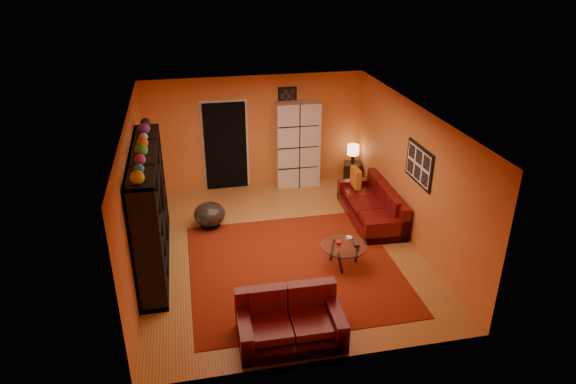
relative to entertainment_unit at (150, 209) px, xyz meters
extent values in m
plane|color=#9B6730|center=(2.27, 0.00, -1.05)|extent=(6.00, 6.00, 0.00)
plane|color=white|center=(2.27, 0.00, 1.55)|extent=(6.00, 6.00, 0.00)
plane|color=orange|center=(2.27, 3.00, 0.25)|extent=(6.00, 0.00, 6.00)
plane|color=orange|center=(2.27, -3.00, 0.25)|extent=(6.00, 0.00, 6.00)
plane|color=orange|center=(-0.23, 0.00, 0.25)|extent=(0.00, 6.00, 6.00)
plane|color=orange|center=(4.78, 0.00, 0.25)|extent=(0.00, 6.00, 6.00)
cube|color=#63180B|center=(2.38, -0.70, -1.04)|extent=(3.60, 3.60, 0.01)
cube|color=black|center=(1.57, 2.96, -0.03)|extent=(0.95, 0.10, 2.04)
cube|color=black|center=(4.75, -0.30, 0.55)|extent=(0.03, 1.00, 0.70)
cube|color=black|center=(3.02, 2.98, 1.00)|extent=(0.42, 0.03, 0.52)
cube|color=black|center=(0.00, 0.00, 0.00)|extent=(0.45, 3.00, 2.10)
imported|color=black|center=(0.05, -0.05, -0.08)|extent=(0.87, 0.11, 0.50)
cube|color=#4A090D|center=(4.32, 0.77, -0.89)|extent=(0.94, 2.15, 0.32)
cube|color=#4A090D|center=(4.67, 0.76, -0.62)|extent=(0.25, 2.13, 0.85)
cube|color=#4A090D|center=(4.29, -0.20, -0.74)|extent=(0.88, 0.21, 0.62)
cube|color=#4A090D|center=(4.36, 1.74, -0.74)|extent=(0.88, 0.21, 0.62)
cube|color=#4A090D|center=(4.26, 0.18, -0.58)|extent=(0.67, 0.59, 0.12)
cube|color=#4A090D|center=(4.29, 0.77, -0.58)|extent=(0.67, 0.59, 0.12)
cube|color=#4A090D|center=(4.31, 1.36, -0.58)|extent=(0.67, 0.59, 0.12)
cube|color=#4A090D|center=(1.93, -2.50, -0.89)|extent=(1.50, 0.92, 0.32)
cube|color=#4A090D|center=(1.94, -2.14, -0.62)|extent=(1.49, 0.20, 0.85)
cube|color=#4A090D|center=(2.59, -2.51, -0.74)|extent=(0.19, 0.90, 0.62)
cube|color=#4A090D|center=(1.28, -2.49, -0.74)|extent=(0.19, 0.90, 0.62)
cube|color=#4A090D|center=(2.21, -2.54, -0.58)|extent=(0.55, 0.68, 0.12)
cube|color=#4A090D|center=(1.65, -2.54, -0.58)|extent=(0.55, 0.68, 0.12)
cube|color=orange|center=(4.22, 1.49, -0.42)|extent=(0.12, 0.42, 0.42)
cylinder|color=silver|center=(3.24, -0.81, -0.64)|extent=(0.82, 0.82, 0.02)
cylinder|color=black|center=(3.50, -0.81, -0.85)|extent=(0.05, 0.05, 0.39)
cylinder|color=black|center=(3.11, -0.59, -0.85)|extent=(0.05, 0.05, 0.39)
cylinder|color=black|center=(3.12, -1.03, -0.85)|extent=(0.05, 0.05, 0.39)
cube|color=silver|center=(3.23, 2.80, -0.05)|extent=(1.01, 0.47, 2.00)
cylinder|color=black|center=(1.04, 1.09, -1.03)|extent=(0.44, 0.44, 0.03)
cylinder|color=black|center=(1.04, 1.09, -0.95)|extent=(0.06, 0.06, 0.15)
ellipsoid|color=#3E3637|center=(1.04, 1.09, -0.76)|extent=(0.63, 0.63, 0.48)
cube|color=black|center=(4.53, 2.61, -0.80)|extent=(0.50, 0.50, 0.50)
cylinder|color=black|center=(4.53, 2.61, -0.44)|extent=(0.08, 0.08, 0.22)
cylinder|color=#FFD58C|center=(4.53, 2.61, -0.21)|extent=(0.27, 0.27, 0.24)
camera|label=1|loc=(0.73, -8.14, 4.01)|focal=32.00mm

